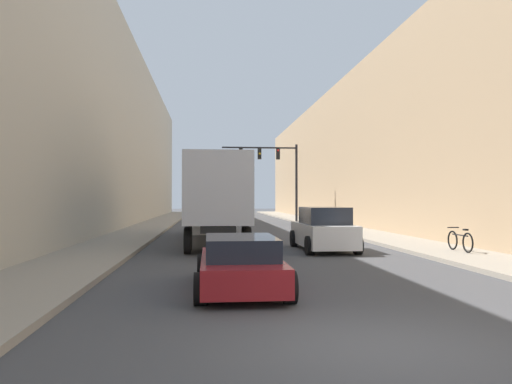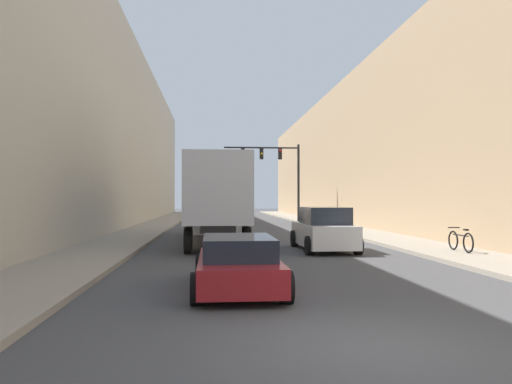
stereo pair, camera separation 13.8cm
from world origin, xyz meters
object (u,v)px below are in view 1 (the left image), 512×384
(suv_car, at_px, (323,230))
(traffic_signal_gantry, at_px, (277,167))
(semi_truck, at_px, (216,197))
(parked_bicycle, at_px, (460,241))
(sedan_car, at_px, (240,264))

(suv_car, bearing_deg, traffic_signal_gantry, 87.13)
(semi_truck, distance_m, parked_bicycle, 11.39)
(suv_car, distance_m, traffic_signal_gantry, 21.77)
(traffic_signal_gantry, bearing_deg, semi_truck, -107.76)
(sedan_car, relative_size, traffic_signal_gantry, 0.67)
(semi_truck, bearing_deg, suv_car, -48.63)
(parked_bicycle, bearing_deg, suv_car, 153.60)
(suv_car, bearing_deg, parked_bicycle, -26.40)
(sedan_car, bearing_deg, suv_car, 65.22)
(traffic_signal_gantry, distance_m, parked_bicycle, 24.26)
(semi_truck, distance_m, suv_car, 6.55)
(semi_truck, distance_m, sedan_car, 13.29)
(parked_bicycle, bearing_deg, traffic_signal_gantry, 98.35)
(suv_car, bearing_deg, semi_truck, 131.37)
(semi_truck, relative_size, parked_bicycle, 7.53)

